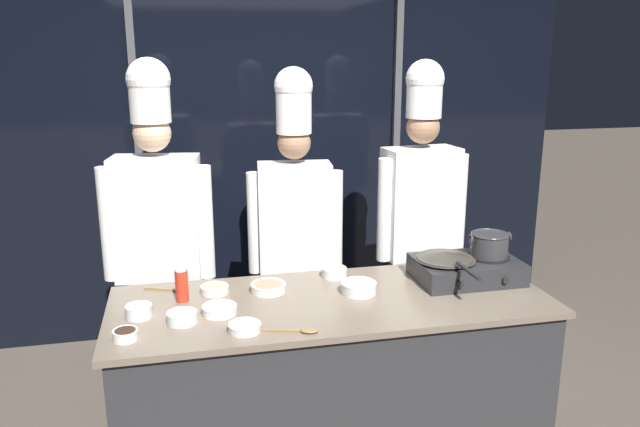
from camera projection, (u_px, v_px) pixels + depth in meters
window_wall_back at (272, 150)px, 4.50m from camera, size 4.35×0.09×2.70m
demo_counter at (331, 387)px, 3.03m from camera, size 2.04×0.78×0.92m
portable_stove at (466, 269)px, 3.14m from camera, size 0.51×0.36×0.12m
frying_pan at (446, 256)px, 3.09m from camera, size 0.30×0.52×0.04m
stock_pot at (489, 244)px, 3.14m from camera, size 0.22×0.19×0.12m
squeeze_bottle_chili at (182, 283)px, 2.87m from camera, size 0.06×0.06×0.19m
prep_bowl_bean_sprouts at (359, 287)px, 2.98m from camera, size 0.17×0.17×0.06m
prep_bowl_soy_glaze at (125, 334)px, 2.50m from camera, size 0.10×0.10×0.04m
prep_bowl_onion at (245, 327)px, 2.58m from camera, size 0.14×0.14×0.03m
prep_bowl_ginger at (215, 289)px, 2.98m from camera, size 0.13×0.13×0.04m
prep_bowl_rice at (139, 310)px, 2.71m from camera, size 0.12×0.12×0.06m
prep_bowl_shrimp at (334, 272)px, 3.19m from camera, size 0.13×0.13×0.05m
prep_bowl_noodles at (219, 309)px, 2.75m from camera, size 0.16×0.16×0.04m
prep_bowl_mushrooms at (268, 287)px, 3.00m from camera, size 0.17×0.17×0.04m
prep_bowl_chicken at (182, 316)px, 2.65m from camera, size 0.13×0.13×0.05m
serving_spoon_slotted at (174, 290)px, 3.01m from camera, size 0.22×0.11×0.02m
serving_spoon_solid at (301, 331)px, 2.57m from camera, size 0.23×0.09×0.02m
chef_head at (158, 218)px, 3.36m from camera, size 0.59×0.30×2.01m
chef_sous at (295, 213)px, 3.59m from camera, size 0.54×0.26×1.96m
chef_line at (420, 201)px, 3.75m from camera, size 0.58×0.27×2.00m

